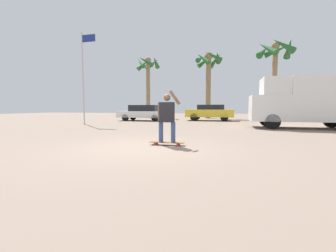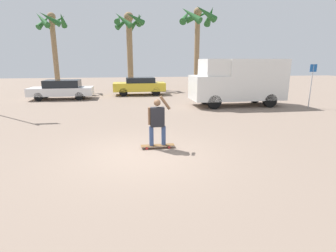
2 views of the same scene
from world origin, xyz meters
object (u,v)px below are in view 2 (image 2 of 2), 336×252
object	(u,v)px
parked_car_white	(62,89)
street_sign	(312,80)
palm_tree_center_background	(129,31)
palm_tree_far_left	(52,31)
parked_car_yellow	(139,85)
skateboard	(158,146)
camper_van	(239,80)
person_skateboarder	(157,120)
palm_tree_near_van	(198,24)

from	to	relation	value
parked_car_white	street_sign	bearing A→B (deg)	-22.01
palm_tree_center_background	palm_tree_far_left	world-z (taller)	palm_tree_center_background
parked_car_yellow	parked_car_white	xyz separation A→B (m)	(-5.84, -1.67, -0.04)
parked_car_yellow	parked_car_white	size ratio (longest dim) A/B	0.95
parked_car_white	palm_tree_center_background	xyz separation A→B (m)	(5.27, 6.32, 4.81)
skateboard	parked_car_white	world-z (taller)	parked_car_white
street_sign	skateboard	bearing A→B (deg)	-148.62
parked_car_white	camper_van	bearing A→B (deg)	-22.68
palm_tree_far_left	parked_car_yellow	bearing A→B (deg)	-26.43
street_sign	palm_tree_far_left	bearing A→B (deg)	145.83
camper_van	parked_car_white	size ratio (longest dim) A/B	1.28
person_skateboarder	street_sign	xyz separation A→B (m)	(10.06, 6.14, 0.70)
palm_tree_near_van	palm_tree_center_background	world-z (taller)	palm_tree_near_van
skateboard	person_skateboarder	world-z (taller)	person_skateboarder
person_skateboarder	palm_tree_center_background	world-z (taller)	palm_tree_center_background
camper_van	street_sign	distance (m)	4.22
palm_tree_near_van	street_sign	world-z (taller)	palm_tree_near_van
skateboard	parked_car_white	distance (m)	13.68
parked_car_white	parked_car_yellow	bearing A→B (deg)	16.00
street_sign	person_skateboarder	bearing A→B (deg)	-148.62
parked_car_white	street_sign	size ratio (longest dim) A/B	1.74
palm_tree_near_van	palm_tree_center_background	size ratio (longest dim) A/B	1.10
parked_car_yellow	palm_tree_near_van	size ratio (longest dim) A/B	0.53
skateboard	palm_tree_near_van	world-z (taller)	palm_tree_near_van
parked_car_yellow	palm_tree_far_left	bearing A→B (deg)	153.57
skateboard	street_sign	bearing A→B (deg)	31.38
person_skateboarder	parked_car_yellow	world-z (taller)	person_skateboarder
street_sign	parked_car_white	bearing A→B (deg)	157.99
person_skateboarder	parked_car_yellow	size ratio (longest dim) A/B	0.38
person_skateboarder	palm_tree_far_left	size ratio (longest dim) A/B	0.23
skateboard	palm_tree_center_background	xyz separation A→B (m)	(-0.33, 18.78, 5.47)
parked_car_yellow	palm_tree_center_background	distance (m)	6.68
person_skateboarder	parked_car_yellow	bearing A→B (deg)	89.01
parked_car_yellow	palm_tree_center_background	world-z (taller)	palm_tree_center_background
palm_tree_far_left	camper_van	bearing A→B (deg)	-37.72
skateboard	parked_car_yellow	world-z (taller)	parked_car_yellow
palm_tree_far_left	street_sign	world-z (taller)	palm_tree_far_left
camper_van	street_sign	bearing A→B (deg)	-20.00
palm_tree_near_van	street_sign	bearing A→B (deg)	-73.32
palm_tree_near_van	palm_tree_center_background	bearing A→B (deg)	177.54
camper_van	parked_car_yellow	size ratio (longest dim) A/B	1.35
skateboard	palm_tree_center_background	size ratio (longest dim) A/B	0.15
skateboard	person_skateboarder	xyz separation A→B (m)	(-0.00, 0.00, 0.87)
person_skateboarder	parked_car_white	size ratio (longest dim) A/B	0.36
skateboard	parked_car_yellow	size ratio (longest dim) A/B	0.25
palm_tree_near_van	person_skateboarder	bearing A→B (deg)	-108.97
parked_car_white	street_sign	world-z (taller)	street_sign
person_skateboarder	parked_car_yellow	xyz separation A→B (m)	(0.24, 14.14, -0.17)
parked_car_white	palm_tree_center_background	bearing A→B (deg)	50.19
skateboard	camper_van	bearing A→B (deg)	51.19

